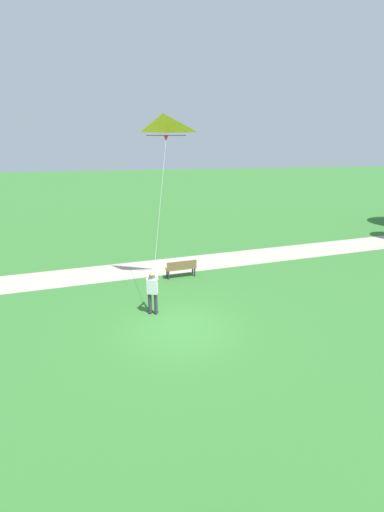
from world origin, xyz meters
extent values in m
plane|color=#33702D|center=(0.00, 0.00, 0.00)|extent=(120.00, 120.00, 0.00)
cube|color=#ADA393|center=(-6.78, 2.00, 0.01)|extent=(6.97, 32.01, 0.02)
cube|color=#232328|center=(-1.39, -1.00, 0.03)|extent=(0.26, 0.18, 0.06)
cylinder|color=#383842|center=(-1.37, -1.00, 0.45)|extent=(0.14, 0.14, 0.82)
cube|color=#232328|center=(-1.31, -0.77, 0.03)|extent=(0.26, 0.18, 0.06)
cylinder|color=#383842|center=(-1.29, -0.78, 0.45)|extent=(0.14, 0.14, 0.82)
cube|color=white|center=(-1.33, -0.89, 1.16)|extent=(0.34, 0.45, 0.60)
sphere|color=#996B4C|center=(-1.33, -0.89, 1.62)|extent=(0.22, 0.22, 0.22)
ellipsoid|color=tan|center=(-1.32, -0.90, 1.66)|extent=(0.29, 0.29, 0.13)
cylinder|color=white|center=(-1.57, -0.90, 1.61)|extent=(0.44, 0.48, 0.43)
cylinder|color=white|center=(-1.51, -0.73, 1.61)|extent=(0.56, 0.18, 0.43)
sphere|color=#996B4C|center=(-1.69, -0.77, 1.74)|extent=(0.10, 0.10, 0.10)
pyramid|color=yellow|center=(-3.71, -0.08, 7.04)|extent=(1.37, 1.93, 0.75)
cone|color=red|center=(-4.02, 0.05, 6.58)|extent=(0.26, 0.26, 0.22)
cylinder|color=black|center=(-4.02, 0.05, 6.69)|extent=(0.71, 1.57, 0.02)
cylinder|color=silver|center=(-2.86, -0.36, 4.13)|extent=(2.35, 0.83, 4.79)
cube|color=olive|center=(-4.98, 0.75, 0.45)|extent=(0.65, 1.55, 0.05)
cube|color=olive|center=(-4.80, 0.77, 0.68)|extent=(0.26, 1.49, 0.40)
cube|color=#2D2D33|center=(-5.05, 0.06, 0.23)|extent=(0.07, 0.07, 0.45)
cube|color=#2D2D33|center=(-4.73, 0.11, 0.23)|extent=(0.07, 0.07, 0.45)
cube|color=#2D2D33|center=(-5.24, 1.39, 0.23)|extent=(0.07, 0.07, 0.45)
cube|color=#2D2D33|center=(-4.92, 1.43, 0.23)|extent=(0.07, 0.07, 0.45)
camera|label=1|loc=(11.64, -1.59, 6.80)|focal=25.47mm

